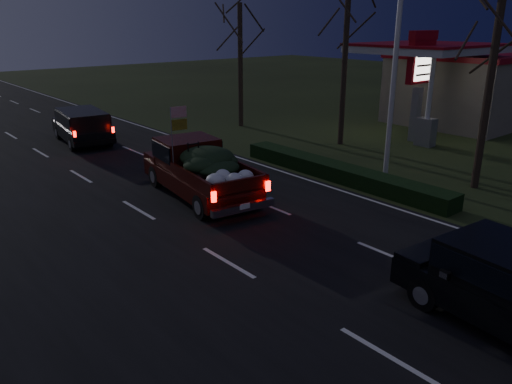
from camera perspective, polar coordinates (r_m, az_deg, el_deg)
ground at (r=13.23m, az=-3.22°, el=-8.10°), size 120.00×120.00×0.00m
road_asphalt at (r=13.23m, az=-3.22°, el=-8.06°), size 14.00×120.00×0.02m
hedge_row at (r=20.19m, az=9.46°, el=2.26°), size 1.00×10.00×0.60m
light_pole at (r=20.11m, az=15.86°, el=16.77°), size 0.50×0.90×9.16m
gas_price_pylon at (r=27.27m, az=18.28°, el=13.33°), size 2.00×0.41×5.57m
gas_station_building at (r=34.88m, az=23.76°, el=10.79°), size 10.00×7.00×4.00m
gas_canopy at (r=29.45m, az=18.86°, el=14.76°), size 7.10×6.10×4.88m
bare_tree_near at (r=19.90m, az=25.84°, el=15.99°), size 3.60×3.60×7.50m
bare_tree_mid at (r=25.53m, az=10.41°, el=19.43°), size 3.60×3.60×8.50m
bare_tree_far at (r=29.91m, az=-1.83°, el=17.45°), size 3.60×3.60×7.00m
pickup_truck at (r=17.87m, az=-6.47°, el=2.89°), size 2.87×5.86×2.95m
lead_suv at (r=27.28m, az=-19.25°, el=7.43°), size 2.65×5.06×1.39m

